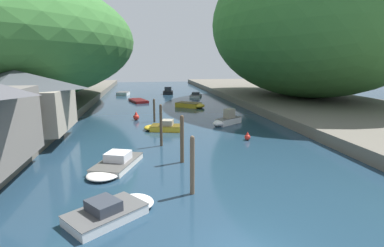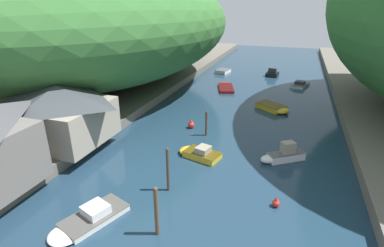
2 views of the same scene
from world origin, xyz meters
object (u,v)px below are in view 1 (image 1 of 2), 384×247
(boat_moored_right, at_px, (192,105))
(boat_yellow_tender, at_px, (124,93))
(boat_open_rowboat, at_px, (137,100))
(boat_cabin_cruiser, at_px, (226,120))
(boathouse_shed, at_px, (17,100))
(boat_mid_channel, at_px, (168,92))
(channel_buoy_far, at_px, (247,137))
(channel_buoy_near, at_px, (136,117))
(boat_near_quay, at_px, (114,210))
(boat_far_upstream, at_px, (163,127))
(boat_red_skiff, at_px, (196,95))
(boat_far_right_bank, at_px, (114,165))

(boat_moored_right, relative_size, boat_yellow_tender, 1.15)
(boat_open_rowboat, relative_size, boat_cabin_cruiser, 1.68)
(boathouse_shed, height_order, boat_cabin_cruiser, boathouse_shed)
(boat_mid_channel, bearing_deg, boat_open_rowboat, -113.07)
(boat_mid_channel, height_order, channel_buoy_far, boat_mid_channel)
(channel_buoy_near, bearing_deg, boat_moored_right, 47.39)
(boat_yellow_tender, height_order, boat_near_quay, boat_near_quay)
(boathouse_shed, height_order, boat_near_quay, boathouse_shed)
(boat_moored_right, relative_size, channel_buoy_near, 4.52)
(boat_mid_channel, distance_m, channel_buoy_far, 39.70)
(boat_moored_right, relative_size, boat_far_upstream, 1.13)
(boat_open_rowboat, bearing_deg, boat_mid_channel, 42.99)
(boat_red_skiff, xyz_separation_m, boat_near_quay, (-11.98, -45.69, 0.01))
(boat_cabin_cruiser, distance_m, channel_buoy_far, 6.78)
(boat_yellow_tender, bearing_deg, boat_moored_right, -48.94)
(boat_far_right_bank, height_order, boat_red_skiff, boat_far_right_bank)
(boat_far_right_bank, distance_m, channel_buoy_near, 16.69)
(boat_mid_channel, xyz_separation_m, boat_yellow_tender, (-9.33, -0.07, -0.15))
(boat_far_right_bank, xyz_separation_m, boat_red_skiff, (12.49, 39.42, 0.00))
(boat_far_right_bank, relative_size, channel_buoy_far, 7.14)
(boat_open_rowboat, bearing_deg, boat_moored_right, -62.49)
(boathouse_shed, height_order, channel_buoy_far, boathouse_shed)
(boathouse_shed, distance_m, boat_cabin_cruiser, 20.31)
(boat_yellow_tender, distance_m, channel_buoy_far, 41.56)
(boat_red_skiff, height_order, channel_buoy_near, channel_buoy_near)
(boat_near_quay, relative_size, channel_buoy_near, 4.17)
(boat_open_rowboat, distance_m, channel_buoy_near, 17.37)
(boat_cabin_cruiser, bearing_deg, boat_open_rowboat, -10.32)
(boat_open_rowboat, xyz_separation_m, channel_buoy_near, (0.13, -17.37, 0.22))
(boat_far_right_bank, height_order, boat_yellow_tender, boat_far_right_bank)
(boat_yellow_tender, relative_size, channel_buoy_near, 3.92)
(boat_yellow_tender, bearing_deg, boat_near_quay, -76.17)
(boat_far_right_bank, xyz_separation_m, boat_mid_channel, (7.40, 45.13, 0.19))
(boat_red_skiff, height_order, boat_yellow_tender, boat_red_skiff)
(boat_near_quay, bearing_deg, boat_far_upstream, 130.22)
(boathouse_shed, height_order, boat_far_upstream, boathouse_shed)
(boat_far_right_bank, bearing_deg, boat_yellow_tender, -67.35)
(boat_moored_right, relative_size, boat_mid_channel, 1.44)
(boat_far_upstream, xyz_separation_m, channel_buoy_far, (7.22, -5.08, -0.05))
(boat_red_skiff, relative_size, boat_open_rowboat, 0.77)
(boat_red_skiff, distance_m, boat_mid_channel, 7.65)
(boat_moored_right, distance_m, boat_cabin_cruiser, 13.30)
(boat_open_rowboat, bearing_deg, boat_red_skiff, 8.14)
(boat_red_skiff, xyz_separation_m, boat_mid_channel, (-5.09, 5.71, 0.19))
(boat_near_quay, distance_m, channel_buoy_near, 22.92)
(boathouse_shed, relative_size, boat_yellow_tender, 2.05)
(boat_far_upstream, distance_m, boat_near_quay, 17.28)
(boathouse_shed, relative_size, boat_cabin_cruiser, 2.14)
(boat_far_upstream, bearing_deg, boat_cabin_cruiser, -61.80)
(boat_mid_channel, bearing_deg, boat_near_quay, -90.71)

